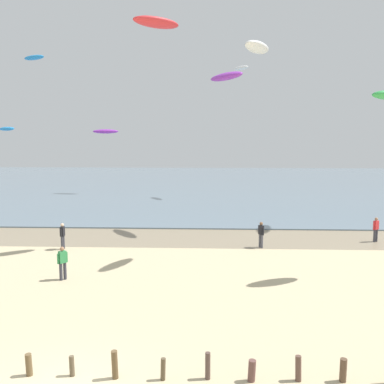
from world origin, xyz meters
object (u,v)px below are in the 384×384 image
(person_right_flank, at_px, (376,229))
(kite_aloft_0, at_px, (226,77))
(kite_aloft_8, at_px, (106,131))
(kite_aloft_9, at_px, (34,58))
(kite_aloft_1, at_px, (156,22))
(kite_aloft_12, at_px, (257,47))
(person_left_flank, at_px, (261,234))
(kite_aloft_13, at_px, (7,129))
(person_by_waterline, at_px, (63,235))
(kite_aloft_11, at_px, (241,68))
(person_nearest_camera, at_px, (63,262))

(person_right_flank, height_order, kite_aloft_0, kite_aloft_0)
(kite_aloft_0, bearing_deg, kite_aloft_8, -2.36)
(kite_aloft_0, height_order, kite_aloft_9, kite_aloft_9)
(kite_aloft_1, bearing_deg, kite_aloft_12, 122.39)
(kite_aloft_0, relative_size, kite_aloft_1, 1.14)
(person_left_flank, bearing_deg, person_right_flank, 13.42)
(kite_aloft_12, relative_size, kite_aloft_13, 0.97)
(kite_aloft_1, distance_m, kite_aloft_9, 31.05)
(kite_aloft_8, bearing_deg, kite_aloft_13, 11.87)
(person_by_waterline, xyz_separation_m, kite_aloft_8, (-3.80, 27.75, 7.06))
(kite_aloft_0, height_order, kite_aloft_8, kite_aloft_0)
(person_by_waterline, distance_m, kite_aloft_8, 28.89)
(person_left_flank, bearing_deg, kite_aloft_11, 89.52)
(kite_aloft_12, height_order, kite_aloft_13, kite_aloft_12)
(person_left_flank, relative_size, kite_aloft_8, 0.51)
(kite_aloft_12, bearing_deg, kite_aloft_1, -86.14)
(person_left_flank, distance_m, person_right_flank, 8.31)
(person_left_flank, bearing_deg, kite_aloft_13, 138.30)
(person_nearest_camera, distance_m, person_by_waterline, 6.26)
(kite_aloft_1, bearing_deg, person_left_flank, 147.24)
(kite_aloft_12, distance_m, kite_aloft_13, 40.02)
(person_by_waterline, distance_m, kite_aloft_1, 14.56)
(kite_aloft_13, bearing_deg, person_left_flank, -8.42)
(kite_aloft_1, xyz_separation_m, kite_aloft_9, (-17.91, 25.23, 2.64))
(person_nearest_camera, distance_m, kite_aloft_11, 35.53)
(kite_aloft_8, bearing_deg, kite_aloft_9, 19.99)
(person_by_waterline, height_order, kite_aloft_9, kite_aloft_9)
(kite_aloft_0, height_order, kite_aloft_12, kite_aloft_12)
(kite_aloft_8, bearing_deg, person_left_flank, 128.10)
(person_by_waterline, distance_m, person_left_flank, 12.81)
(person_by_waterline, xyz_separation_m, kite_aloft_1, (6.11, 0.58, 13.20))
(kite_aloft_1, relative_size, kite_aloft_11, 1.16)
(kite_aloft_13, bearing_deg, kite_aloft_0, -4.29)
(kite_aloft_13, bearing_deg, kite_aloft_1, -16.36)
(person_nearest_camera, distance_m, kite_aloft_13, 37.88)
(kite_aloft_8, xyz_separation_m, kite_aloft_12, (15.81, -29.51, 4.14))
(person_nearest_camera, distance_m, kite_aloft_12, 15.56)
(kite_aloft_0, bearing_deg, kite_aloft_13, 16.42)
(person_right_flank, relative_size, kite_aloft_9, 0.51)
(kite_aloft_1, bearing_deg, kite_aloft_8, -105.93)
(kite_aloft_9, bearing_deg, kite_aloft_11, 27.59)
(person_nearest_camera, relative_size, kite_aloft_0, 0.48)
(kite_aloft_0, xyz_separation_m, kite_aloft_9, (-22.39, 19.68, 5.11))
(kite_aloft_12, bearing_deg, person_by_waterline, -72.85)
(person_by_waterline, relative_size, kite_aloft_9, 0.51)
(kite_aloft_1, xyz_separation_m, kite_aloft_8, (-9.91, 27.17, -6.14))
(kite_aloft_9, relative_size, kite_aloft_13, 1.11)
(kite_aloft_13, bearing_deg, kite_aloft_8, 38.79)
(kite_aloft_12, bearing_deg, person_nearest_camera, -41.90)
(person_nearest_camera, bearing_deg, kite_aloft_9, 113.58)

